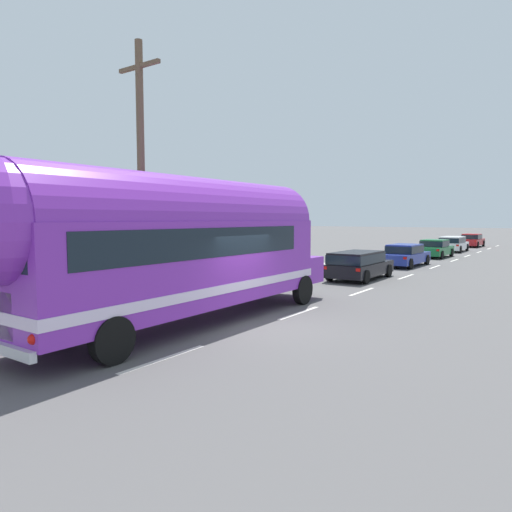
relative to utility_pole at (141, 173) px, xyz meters
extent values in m
plane|color=#565454|center=(4.37, 0.31, -4.42)|extent=(300.00, 300.00, 0.00)
cube|color=silver|center=(4.37, -3.28, -4.42)|extent=(0.14, 2.40, 0.01)
cube|color=silver|center=(4.37, 2.49, -4.42)|extent=(0.14, 2.40, 0.01)
cube|color=silver|center=(4.37, 7.62, -4.42)|extent=(0.14, 2.40, 0.01)
cube|color=silver|center=(4.37, 13.46, -4.42)|extent=(0.14, 2.40, 0.01)
cube|color=silver|center=(4.37, 19.29, -4.42)|extent=(0.14, 2.40, 0.01)
cube|color=silver|center=(4.37, 24.74, -4.42)|extent=(0.14, 2.40, 0.01)
cube|color=silver|center=(4.37, 29.35, -4.42)|extent=(0.14, 2.40, 0.01)
cube|color=silver|center=(4.37, 34.78, -4.42)|extent=(0.14, 2.40, 0.01)
cube|color=silver|center=(4.37, 40.43, -4.42)|extent=(0.14, 2.40, 0.01)
cube|color=silver|center=(4.37, 45.99, -4.42)|extent=(0.14, 2.40, 0.01)
cube|color=silver|center=(0.79, 12.31, -4.42)|extent=(0.12, 80.00, 0.01)
cube|color=#ADA89E|center=(-0.46, 10.31, -4.35)|extent=(2.50, 90.00, 0.15)
cube|color=black|center=(-2.94, -1.54, -2.62)|extent=(0.08, 16.46, 1.20)
cylinder|color=brown|center=(0.00, 0.00, -0.17)|extent=(0.24, 0.24, 8.50)
cube|color=brown|center=(0.00, 0.00, 3.28)|extent=(1.80, 0.12, 0.12)
cube|color=purple|center=(2.59, -0.73, -2.67)|extent=(2.59, 10.04, 2.30)
cylinder|color=purple|center=(2.59, -0.73, -1.52)|extent=(2.54, 9.94, 2.45)
cube|color=purple|center=(2.54, 4.92, -3.35)|extent=(2.27, 1.32, 0.95)
cube|color=silver|center=(2.59, -0.73, -3.32)|extent=(2.63, 10.08, 0.24)
cube|color=black|center=(2.59, -1.03, -2.07)|extent=(2.61, 8.24, 0.76)
cube|color=black|center=(2.63, -5.70, -2.02)|extent=(2.00, 0.10, 0.84)
cube|color=silver|center=(2.63, -5.71, -3.27)|extent=(0.80, 0.07, 0.90)
sphere|color=red|center=(3.68, -5.71, -3.57)|extent=(0.20, 0.20, 0.20)
cube|color=black|center=(2.54, 4.32, -2.02)|extent=(2.14, 0.12, 0.96)
cube|color=silver|center=(2.53, 5.61, -3.47)|extent=(0.90, 0.11, 0.56)
cylinder|color=black|center=(1.38, 3.86, -3.92)|extent=(0.27, 1.00, 1.00)
cylinder|color=black|center=(3.72, 3.88, -3.92)|extent=(0.27, 1.00, 1.00)
cylinder|color=black|center=(1.45, -4.15, -3.92)|extent=(0.27, 1.00, 1.00)
cylinder|color=black|center=(3.79, -4.13, -3.92)|extent=(0.27, 1.00, 1.00)
cube|color=black|center=(2.76, 11.34, -3.90)|extent=(1.90, 4.52, 0.60)
cube|color=black|center=(2.77, 10.86, -3.33)|extent=(1.69, 3.27, 0.55)
cube|color=black|center=(2.77, 10.86, -3.36)|extent=(1.75, 3.31, 0.43)
cube|color=red|center=(1.97, 9.07, -3.72)|extent=(0.20, 0.04, 0.14)
cube|color=red|center=(3.60, 9.08, -3.72)|extent=(0.20, 0.04, 0.14)
cylinder|color=black|center=(1.86, 12.88, -4.10)|extent=(0.20, 0.64, 0.64)
cylinder|color=black|center=(3.65, 12.90, -4.10)|extent=(0.20, 0.64, 0.64)
cylinder|color=black|center=(1.88, 9.77, -4.10)|extent=(0.20, 0.64, 0.64)
cylinder|color=black|center=(3.67, 9.79, -4.10)|extent=(0.20, 0.64, 0.64)
cube|color=navy|center=(2.69, 18.78, -3.90)|extent=(1.88, 4.81, 0.60)
cube|color=navy|center=(2.68, 18.65, -3.33)|extent=(1.64, 2.46, 0.55)
cube|color=black|center=(2.68, 18.65, -3.36)|extent=(1.70, 2.50, 0.43)
cube|color=red|center=(1.86, 16.39, -3.72)|extent=(0.20, 0.04, 0.14)
cube|color=red|center=(3.42, 16.36, -3.72)|extent=(0.20, 0.04, 0.14)
cylinder|color=black|center=(1.86, 20.48, -4.10)|extent=(0.21, 0.64, 0.64)
cylinder|color=black|center=(3.57, 20.45, -4.10)|extent=(0.21, 0.64, 0.64)
cylinder|color=black|center=(1.80, 17.10, -4.10)|extent=(0.21, 0.64, 0.64)
cylinder|color=black|center=(3.51, 17.07, -4.10)|extent=(0.21, 0.64, 0.64)
cube|color=#196633|center=(2.56, 26.56, -3.90)|extent=(1.91, 4.41, 0.60)
cube|color=#196633|center=(2.56, 26.44, -3.33)|extent=(1.66, 2.05, 0.55)
cube|color=black|center=(2.56, 26.44, -3.36)|extent=(1.72, 2.09, 0.43)
cube|color=red|center=(1.73, 24.38, -3.72)|extent=(0.20, 0.04, 0.14)
cube|color=red|center=(3.31, 24.35, -3.72)|extent=(0.20, 0.04, 0.14)
cylinder|color=black|center=(1.72, 28.06, -4.10)|extent=(0.21, 0.64, 0.64)
cylinder|color=black|center=(3.46, 28.03, -4.10)|extent=(0.21, 0.64, 0.64)
cylinder|color=black|center=(1.66, 25.09, -4.10)|extent=(0.21, 0.64, 0.64)
cylinder|color=black|center=(3.40, 25.06, -4.10)|extent=(0.21, 0.64, 0.64)
cube|color=white|center=(2.37, 33.91, -3.90)|extent=(1.85, 4.70, 0.60)
cube|color=white|center=(2.38, 33.44, -3.33)|extent=(1.64, 3.24, 0.55)
cube|color=black|center=(2.38, 33.44, -3.36)|extent=(1.70, 3.29, 0.43)
cube|color=red|center=(1.62, 31.56, -3.72)|extent=(0.20, 0.04, 0.14)
cube|color=red|center=(3.18, 31.58, -3.72)|extent=(0.20, 0.04, 0.14)
cylinder|color=black|center=(1.49, 35.54, -4.10)|extent=(0.21, 0.64, 0.64)
cylinder|color=black|center=(3.21, 35.56, -4.10)|extent=(0.21, 0.64, 0.64)
cylinder|color=black|center=(1.54, 32.27, -4.10)|extent=(0.21, 0.64, 0.64)
cylinder|color=black|center=(3.25, 32.29, -4.10)|extent=(0.21, 0.64, 0.64)
cube|color=#A5191E|center=(2.41, 42.45, -3.90)|extent=(1.82, 4.69, 0.60)
cube|color=#A5191E|center=(2.41, 42.33, -3.33)|extent=(1.58, 2.34, 0.55)
cube|color=black|center=(2.41, 42.33, -3.36)|extent=(1.64, 2.38, 0.43)
cube|color=red|center=(1.63, 40.12, -3.72)|extent=(0.20, 0.04, 0.14)
cube|color=red|center=(3.14, 40.10, -3.72)|extent=(0.20, 0.04, 0.14)
cylinder|color=black|center=(1.60, 44.10, -4.10)|extent=(0.21, 0.64, 0.64)
cylinder|color=black|center=(3.27, 44.07, -4.10)|extent=(0.21, 0.64, 0.64)
cylinder|color=black|center=(1.56, 40.83, -4.10)|extent=(0.21, 0.64, 0.64)
cylinder|color=black|center=(3.23, 40.81, -4.10)|extent=(0.21, 0.64, 0.64)
camera|label=1|loc=(11.42, -9.91, -1.46)|focal=32.09mm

